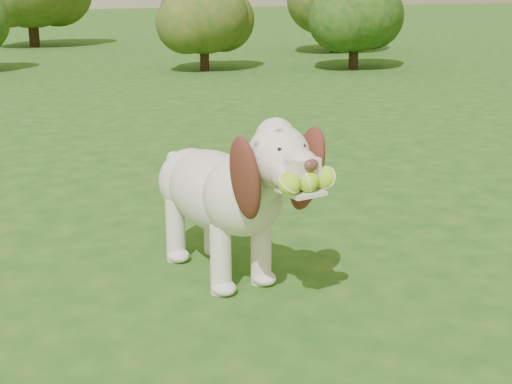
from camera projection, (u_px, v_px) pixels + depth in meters
name	position (u px, v px, depth m)	size (l,w,h in m)	color
ground	(289.00, 300.00, 3.16)	(80.00, 80.00, 0.00)	#1A4C15
dog	(227.00, 188.00, 3.27)	(0.50, 1.28, 0.84)	silver
shrub_c	(204.00, 16.00, 11.38)	(1.43, 1.43, 1.48)	#382314
shrub_d	(355.00, 12.00, 11.57)	(1.52, 1.52, 1.58)	#382314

